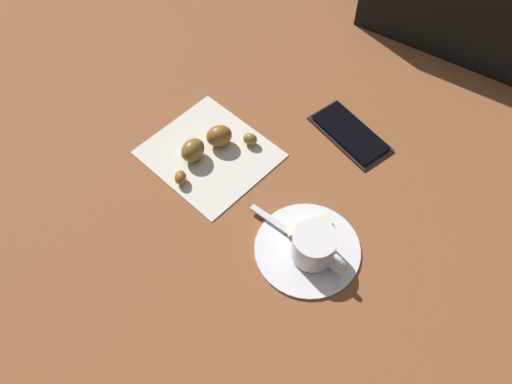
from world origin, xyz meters
The scene contains 9 objects.
ground_plane centered at (0.00, 0.00, 0.00)m, with size 1.80×1.80×0.00m, color brown.
saucer centered at (-0.12, -0.03, 0.00)m, with size 0.15×0.15×0.01m, color white.
espresso_cup centered at (-0.13, -0.03, 0.03)m, with size 0.08×0.06×0.05m.
teaspoon centered at (-0.11, -0.03, 0.01)m, with size 0.14×0.06×0.01m.
sugar_packet centered at (-0.09, -0.05, 0.01)m, with size 0.07×0.02×0.01m, color beige.
napkin centered at (0.10, 0.00, 0.00)m, with size 0.18×0.17×0.00m, color silver.
croissant centered at (0.10, 0.00, 0.02)m, with size 0.07×0.15×0.04m.
cell_phone centered at (0.01, -0.21, 0.00)m, with size 0.14×0.08×0.01m.
laptop_bag centered at (0.07, -0.51, 0.09)m, with size 0.38×0.11×0.18m, color black.
Camera 1 is at (-0.36, 0.21, 0.65)m, focal length 36.82 mm.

